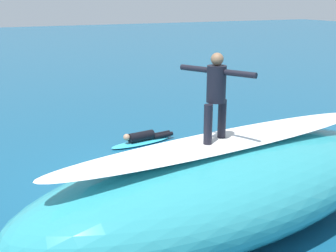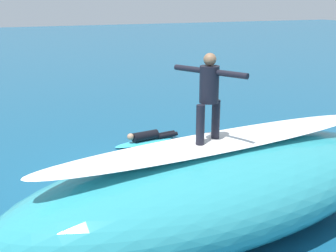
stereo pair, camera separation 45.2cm
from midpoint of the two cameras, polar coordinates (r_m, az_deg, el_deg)
name	(u,v)px [view 2 (the right image)]	position (r m, az deg, el deg)	size (l,w,h in m)	color
ground_plane	(138,180)	(10.51, -2.70, -7.12)	(120.00, 120.00, 0.00)	#145175
wave_crest	(220,189)	(8.02, 8.52, -8.23)	(8.10, 2.97, 1.77)	teal
wave_foam_lip	(222,141)	(7.68, 8.81, -1.96)	(6.89, 1.04, 0.08)	white
surfboard_riding	(208,143)	(7.50, 6.97, -2.31)	(2.28, 0.49, 0.09)	silver
surfer_riding	(209,91)	(7.26, 7.22, 4.59)	(0.73, 1.32, 1.51)	black
surfboard_paddling	(145,142)	(13.02, -2.02, -2.11)	(1.99, 0.50, 0.09)	#33B2D1
surfer_paddling	(149,136)	(13.03, -1.54, -1.29)	(1.67, 0.49, 0.30)	black
foam_patch_mid	(214,210)	(8.99, 7.59, -10.96)	(1.01, 0.71, 0.17)	white
foam_patch_far	(201,205)	(9.16, 5.82, -10.40)	(0.84, 0.69, 0.16)	white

